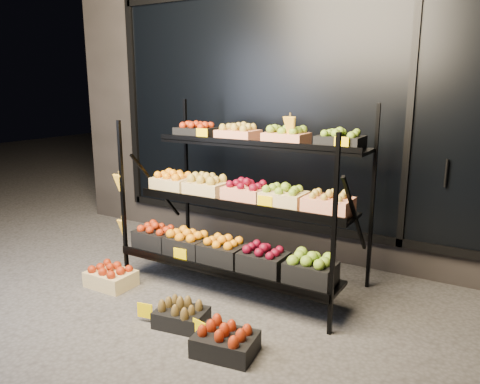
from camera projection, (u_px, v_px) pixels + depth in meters
The scene contains 8 objects.
ground at pixel (203, 310), 3.85m from camera, with size 24.00×24.00×0.00m, color #514F4C.
building at pixel (326, 90), 5.61m from camera, with size 6.00×2.08×3.50m.
display_rack at pixel (239, 202), 4.18m from camera, with size 2.18×1.02×1.66m.
tag_floor_a at pixel (145, 315), 3.63m from camera, with size 0.13×0.01×0.12m, color #FFD300.
tag_floor_b at pixel (199, 333), 3.37m from camera, with size 0.13×0.01×0.12m, color #FFD300.
floor_crate_left at pixel (111, 276), 4.29m from camera, with size 0.42×0.31×0.21m.
floor_crate_midleft at pixel (181, 314), 3.58m from camera, with size 0.42×0.34×0.19m.
floor_crate_right at pixel (225, 341), 3.21m from camera, with size 0.46×0.37×0.21m.
Camera 1 is at (2.09, -2.86, 1.82)m, focal length 35.00 mm.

